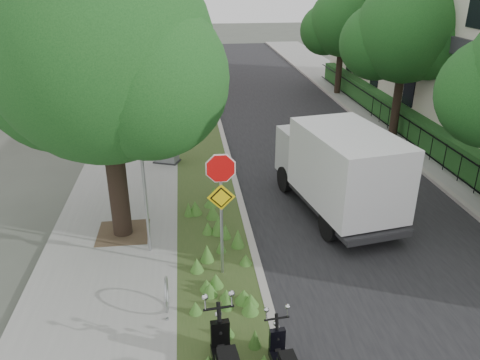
% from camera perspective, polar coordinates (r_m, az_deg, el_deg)
% --- Properties ---
extents(ground, '(120.00, 120.00, 0.00)m').
position_cam_1_polar(ground, '(11.38, 5.35, -12.84)').
color(ground, '#4C5147').
rests_on(ground, ground).
extents(sidewalk_near, '(3.50, 60.00, 0.12)m').
position_cam_1_polar(sidewalk_near, '(20.15, -12.60, 3.95)').
color(sidewalk_near, gray).
rests_on(sidewalk_near, ground).
extents(verge, '(2.00, 60.00, 0.12)m').
position_cam_1_polar(verge, '(20.04, -4.75, 4.36)').
color(verge, '#334A20').
rests_on(verge, ground).
extents(kerb_near, '(0.20, 60.00, 0.13)m').
position_cam_1_polar(kerb_near, '(20.09, -1.89, 4.50)').
color(kerb_near, '#9E9991').
rests_on(kerb_near, ground).
extents(road, '(7.00, 60.00, 0.01)m').
position_cam_1_polar(road, '(20.69, 7.84, 4.69)').
color(road, black).
rests_on(road, ground).
extents(kerb_far, '(0.20, 60.00, 0.13)m').
position_cam_1_polar(kerb_far, '(21.80, 16.83, 5.05)').
color(kerb_far, '#9E9991').
rests_on(kerb_far, ground).
extents(footpath_far, '(3.20, 60.00, 0.12)m').
position_cam_1_polar(footpath_far, '(22.53, 20.82, 5.09)').
color(footpath_far, gray).
rests_on(footpath_far, ground).
extents(street_tree_main, '(6.21, 5.54, 7.66)m').
position_cam_1_polar(street_tree_main, '(12.05, -16.67, 13.51)').
color(street_tree_main, black).
rests_on(street_tree_main, ground).
extents(bare_post, '(0.08, 0.08, 4.00)m').
position_cam_1_polar(bare_post, '(11.70, -11.63, -0.10)').
color(bare_post, '#A5A8AD').
rests_on(bare_post, ground).
extents(bike_hoop, '(0.06, 0.78, 0.77)m').
position_cam_1_polar(bike_hoop, '(10.42, -8.95, -13.62)').
color(bike_hoop, '#A5A8AD').
rests_on(bike_hoop, ground).
extents(sign_assembly, '(0.94, 0.08, 3.22)m').
position_cam_1_polar(sign_assembly, '(10.48, -2.33, -1.31)').
color(sign_assembly, '#A5A8AD').
rests_on(sign_assembly, ground).
extents(fence_far, '(0.04, 24.00, 1.00)m').
position_cam_1_polar(fence_far, '(21.91, 18.72, 6.57)').
color(fence_far, black).
rests_on(fence_far, ground).
extents(hedge_far, '(1.00, 24.00, 1.10)m').
position_cam_1_polar(hedge_far, '(22.22, 20.36, 6.57)').
color(hedge_far, '#204B1A').
rests_on(hedge_far, footpath_far).
extents(brick_building, '(9.40, 10.40, 8.30)m').
position_cam_1_polar(brick_building, '(31.83, -21.37, 17.93)').
color(brick_building, maroon).
rests_on(brick_building, ground).
extents(far_tree_b, '(4.83, 4.31, 6.56)m').
position_cam_1_polar(far_tree_b, '(21.10, 19.36, 16.20)').
color(far_tree_b, black).
rests_on(far_tree_b, ground).
extents(far_tree_c, '(4.37, 3.89, 5.93)m').
position_cam_1_polar(far_tree_c, '(28.52, 12.26, 17.89)').
color(far_tree_c, black).
rests_on(far_tree_c, ground).
extents(box_truck, '(2.86, 5.43, 2.34)m').
position_cam_1_polar(box_truck, '(14.15, 11.93, 1.61)').
color(box_truck, '#262628').
rests_on(box_truck, ground).
extents(utility_cabinet, '(1.09, 0.91, 1.23)m').
position_cam_1_polar(utility_cabinet, '(17.97, -9.00, 3.97)').
color(utility_cabinet, '#262628').
rests_on(utility_cabinet, ground).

